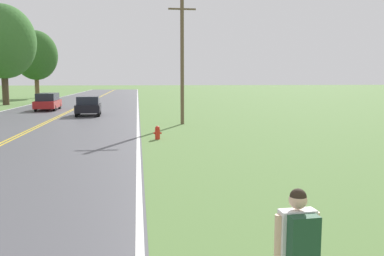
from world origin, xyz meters
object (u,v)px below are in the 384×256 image
at_px(car_black_hatchback_approaching, 88,105).
at_px(car_red_van_mid_near, 48,101).
at_px(hitchhiker_person, 298,243).
at_px(tree_behind_sign, 3,42).
at_px(fire_hydrant, 157,132).
at_px(tree_mid_treeline, 36,55).

bearing_deg(car_black_hatchback_approaching, car_red_van_mid_near, -147.78).
height_order(hitchhiker_person, car_red_van_mid_near, hitchhiker_person).
height_order(tree_behind_sign, car_red_van_mid_near, tree_behind_sign).
bearing_deg(tree_behind_sign, car_black_hatchback_approaching, -54.28).
relative_size(hitchhiker_person, car_red_van_mid_near, 0.35).
xyz_separation_m(fire_hydrant, car_red_van_mid_near, (-9.61, 20.64, 0.52)).
height_order(tree_mid_treeline, car_black_hatchback_approaching, tree_mid_treeline).
distance_m(hitchhiker_person, fire_hydrant, 15.82).
bearing_deg(car_red_van_mid_near, hitchhiker_person, -165.36).
height_order(fire_hydrant, tree_mid_treeline, tree_mid_treeline).
xyz_separation_m(fire_hydrant, tree_mid_treeline, (-16.63, 46.53, 6.33)).
bearing_deg(tree_behind_sign, tree_mid_treeline, 91.31).
distance_m(tree_mid_treeline, car_red_van_mid_near, 27.45).
xyz_separation_m(fire_hydrant, car_black_hatchback_approaching, (-5.01, 14.05, 0.51)).
relative_size(hitchhiker_person, car_black_hatchback_approaching, 0.48).
relative_size(hitchhiker_person, tree_behind_sign, 0.15).
bearing_deg(tree_mid_treeline, fire_hydrant, -70.34).
xyz_separation_m(tree_mid_treeline, car_red_van_mid_near, (7.01, -25.89, -5.81)).
height_order(car_black_hatchback_approaching, car_red_van_mid_near, car_red_van_mid_near).
xyz_separation_m(fire_hydrant, tree_behind_sign, (-16.24, 29.68, 6.94)).
bearing_deg(fire_hydrant, tree_behind_sign, 118.69).
relative_size(tree_mid_treeline, car_black_hatchback_approaching, 2.98).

